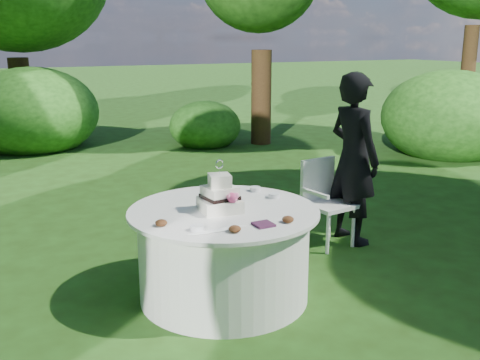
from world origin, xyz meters
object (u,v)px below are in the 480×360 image
napkins (263,224)px  guest (354,159)px  cake (220,197)px  table (224,253)px  chair (324,196)px

napkins → guest: bearing=33.4°
napkins → guest: (1.70, 1.12, 0.12)m
guest → cake: (-1.83, -0.65, -0.02)m
table → napkins: bearing=-79.4°
napkins → table: size_ratio=0.09×
napkins → cake: cake is taller
cake → napkins: bearing=-74.6°
cake → chair: size_ratio=0.47×
guest → table: (-1.80, -0.63, -0.51)m
napkins → chair: chair is taller
table → guest: bearing=19.2°
chair → napkins: bearing=-139.7°
napkins → table: 0.64m
cake → guest: bearing=19.4°
guest → chair: 0.49m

